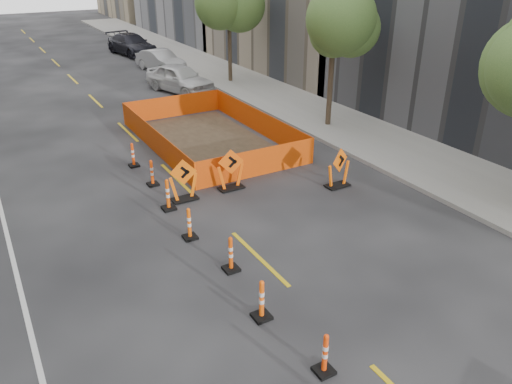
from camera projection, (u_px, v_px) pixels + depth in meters
ground_plane at (355, 350)px, 10.39m from camera, size 140.00×140.00×0.00m
sidewalk_right at (338, 123)px, 23.75m from camera, size 4.00×90.00×0.15m
tree_r_b at (334, 27)px, 21.54m from camera, size 2.80×2.80×5.95m
tree_r_c at (229, 6)px, 29.33m from camera, size 2.80×2.80×5.95m
channelizer_2 at (325, 354)px, 9.65m from camera, size 0.38×0.38×0.96m
channelizer_3 at (262, 300)px, 11.09m from camera, size 0.40×0.40×1.02m
channelizer_4 at (231, 254)px, 12.78m from camera, size 0.39×0.39×1.00m
channelizer_5 at (189, 223)px, 14.21m from camera, size 0.39×0.39×0.98m
channelizer_6 at (168, 194)px, 15.82m from camera, size 0.42×0.42×1.06m
channelizer_7 at (152, 173)px, 17.48m from camera, size 0.38×0.38×0.96m
channelizer_8 at (133, 155)px, 19.02m from camera, size 0.37×0.37×0.95m
chevron_sign_left at (183, 180)px, 16.32m from camera, size 1.10×0.82×1.46m
chevron_sign_center at (231, 169)px, 17.10m from camera, size 1.11×0.84×1.47m
chevron_sign_right at (339, 168)px, 17.27m from camera, size 1.10×0.87×1.45m
safety_fence at (209, 130)px, 21.46m from camera, size 4.95×8.41×1.05m
parked_car_near at (180, 78)px, 28.97m from camera, size 3.18×5.03×1.59m
parked_car_mid at (161, 61)px, 34.06m from camera, size 2.38×4.50×1.41m
parked_car_far at (132, 44)px, 39.43m from camera, size 3.07×5.73×1.58m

